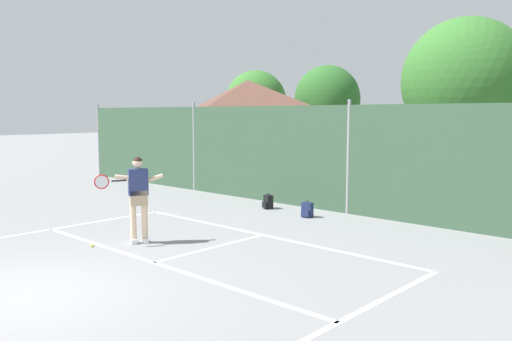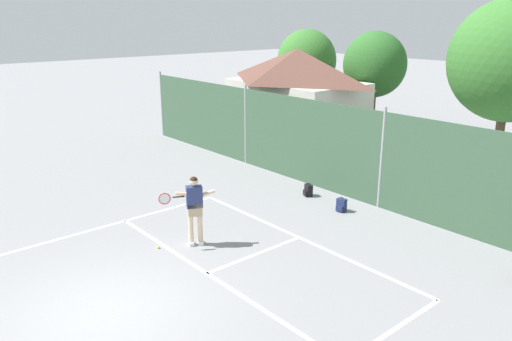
{
  "view_description": "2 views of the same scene",
  "coord_description": "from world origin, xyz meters",
  "px_view_note": "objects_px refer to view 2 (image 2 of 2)",
  "views": [
    {
      "loc": [
        7.82,
        -3.14,
        2.77
      ],
      "look_at": [
        -2.02,
        7.45,
        1.17
      ],
      "focal_mm": 36.51,
      "sensor_mm": 36.0,
      "label": 1
    },
    {
      "loc": [
        8.61,
        -3.4,
        5.69
      ],
      "look_at": [
        -1.42,
        5.19,
        1.62
      ],
      "focal_mm": 35.15,
      "sensor_mm": 36.0,
      "label": 2
    }
  ],
  "objects_px": {
    "tennis_player": "(194,205)",
    "backpack_black": "(308,190)",
    "tennis_ball": "(158,247)",
    "backpack_navy": "(341,205)"
  },
  "relations": [
    {
      "from": "backpack_black",
      "to": "backpack_navy",
      "type": "relative_size",
      "value": 1.0
    },
    {
      "from": "backpack_black",
      "to": "backpack_navy",
      "type": "height_order",
      "value": "same"
    },
    {
      "from": "tennis_ball",
      "to": "backpack_black",
      "type": "xyz_separation_m",
      "value": [
        -0.23,
        5.76,
        0.16
      ]
    },
    {
      "from": "backpack_black",
      "to": "tennis_player",
      "type": "bearing_deg",
      "value": -82.46
    },
    {
      "from": "backpack_black",
      "to": "backpack_navy",
      "type": "distance_m",
      "value": 1.62
    },
    {
      "from": "tennis_player",
      "to": "backpack_black",
      "type": "bearing_deg",
      "value": 97.54
    },
    {
      "from": "tennis_ball",
      "to": "backpack_navy",
      "type": "xyz_separation_m",
      "value": [
        1.37,
        5.54,
        0.16
      ]
    },
    {
      "from": "tennis_player",
      "to": "tennis_ball",
      "type": "distance_m",
      "value": 1.44
    },
    {
      "from": "tennis_player",
      "to": "backpack_navy",
      "type": "height_order",
      "value": "tennis_player"
    },
    {
      "from": "tennis_player",
      "to": "backpack_black",
      "type": "xyz_separation_m",
      "value": [
        -0.65,
        4.9,
        -0.92
      ]
    }
  ]
}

